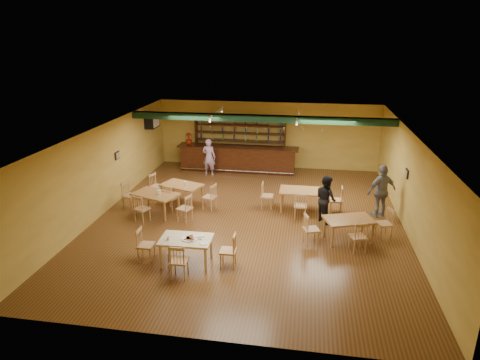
% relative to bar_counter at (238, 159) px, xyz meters
% --- Properties ---
extents(floor, '(12.00, 12.00, 0.00)m').
position_rel_bar_counter_xyz_m(floor, '(1.23, -5.15, -0.56)').
color(floor, '#503317').
rests_on(floor, ground).
extents(ceiling_beam, '(10.00, 0.30, 0.25)m').
position_rel_bar_counter_xyz_m(ceiling_beam, '(1.23, -2.35, 2.31)').
color(ceiling_beam, black).
rests_on(ceiling_beam, ceiling).
extents(track_rail_left, '(0.05, 2.50, 0.05)m').
position_rel_bar_counter_xyz_m(track_rail_left, '(-0.57, -1.75, 2.38)').
color(track_rail_left, white).
rests_on(track_rail_left, ceiling).
extents(track_rail_right, '(0.05, 2.50, 0.05)m').
position_rel_bar_counter_xyz_m(track_rail_right, '(2.63, -1.75, 2.38)').
color(track_rail_right, white).
rests_on(track_rail_right, ceiling).
extents(ac_unit, '(0.34, 0.70, 0.48)m').
position_rel_bar_counter_xyz_m(ac_unit, '(-3.57, -0.95, 1.79)').
color(ac_unit, white).
rests_on(ac_unit, wall_left).
extents(picture_left, '(0.04, 0.34, 0.28)m').
position_rel_bar_counter_xyz_m(picture_left, '(-3.74, -4.15, 1.14)').
color(picture_left, black).
rests_on(picture_left, wall_left).
extents(picture_right, '(0.04, 0.34, 0.28)m').
position_rel_bar_counter_xyz_m(picture_right, '(6.20, -4.65, 1.14)').
color(picture_right, black).
rests_on(picture_right, wall_right).
extents(bar_counter, '(5.40, 0.85, 1.13)m').
position_rel_bar_counter_xyz_m(bar_counter, '(0.00, 0.00, 0.00)').
color(bar_counter, black).
rests_on(bar_counter, ground).
extents(back_bar_hutch, '(4.18, 0.40, 2.28)m').
position_rel_bar_counter_xyz_m(back_bar_hutch, '(0.00, 0.63, 0.57)').
color(back_bar_hutch, black).
rests_on(back_bar_hutch, ground).
extents(poinsettia, '(0.37, 0.37, 0.52)m').
position_rel_bar_counter_xyz_m(poinsettia, '(-2.25, 0.00, 0.83)').
color(poinsettia, '#9B230E').
rests_on(poinsettia, bar_counter).
extents(dining_table_a, '(1.65, 1.29, 0.72)m').
position_rel_bar_counter_xyz_m(dining_table_a, '(-1.35, -4.16, -0.20)').
color(dining_table_a, olive).
rests_on(dining_table_a, ground).
extents(dining_table_b, '(1.50, 0.91, 0.75)m').
position_rel_bar_counter_xyz_m(dining_table_b, '(2.94, -4.11, -0.19)').
color(dining_table_b, olive).
rests_on(dining_table_b, ground).
extents(dining_table_c, '(1.73, 1.36, 0.75)m').
position_rel_bar_counter_xyz_m(dining_table_c, '(-1.95, -5.26, -0.19)').
color(dining_table_c, olive).
rests_on(dining_table_c, ground).
extents(dining_table_d, '(1.60, 1.25, 0.70)m').
position_rel_bar_counter_xyz_m(dining_table_d, '(4.39, -6.21, -0.21)').
color(dining_table_d, olive).
rests_on(dining_table_d, ground).
extents(near_table, '(1.38, 0.91, 0.73)m').
position_rel_bar_counter_xyz_m(near_table, '(-0.00, -8.27, -0.20)').
color(near_table, beige).
rests_on(near_table, ground).
extents(pizza_tray, '(0.48, 0.48, 0.01)m').
position_rel_bar_counter_xyz_m(pizza_tray, '(0.09, -8.27, 0.17)').
color(pizza_tray, silver).
rests_on(pizza_tray, near_table).
extents(parmesan_shaker, '(0.08, 0.08, 0.11)m').
position_rel_bar_counter_xyz_m(parmesan_shaker, '(-0.44, -8.42, 0.22)').
color(parmesan_shaker, '#EAE5C6').
rests_on(parmesan_shaker, near_table).
extents(napkin_stack, '(0.24, 0.21, 0.03)m').
position_rel_bar_counter_xyz_m(napkin_stack, '(0.34, -8.08, 0.18)').
color(napkin_stack, white).
rests_on(napkin_stack, near_table).
extents(pizza_server, '(0.33, 0.17, 0.00)m').
position_rel_bar_counter_xyz_m(pizza_server, '(0.24, -8.23, 0.18)').
color(pizza_server, silver).
rests_on(pizza_server, pizza_tray).
extents(side_plate, '(0.22, 0.22, 0.01)m').
position_rel_bar_counter_xyz_m(side_plate, '(0.53, -8.47, 0.17)').
color(side_plate, white).
rests_on(side_plate, near_table).
extents(patron_bar, '(0.64, 0.46, 1.63)m').
position_rel_bar_counter_xyz_m(patron_bar, '(-1.13, -0.83, 0.25)').
color(patron_bar, purple).
rests_on(patron_bar, ground).
extents(patron_right_a, '(0.91, 0.97, 1.58)m').
position_rel_bar_counter_xyz_m(patron_right_a, '(3.74, -4.91, 0.23)').
color(patron_right_a, black).
rests_on(patron_right_a, ground).
extents(patron_right_b, '(1.15, 0.89, 1.82)m').
position_rel_bar_counter_xyz_m(patron_right_b, '(5.59, -4.21, 0.34)').
color(patron_right_b, gray).
rests_on(patron_right_b, ground).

